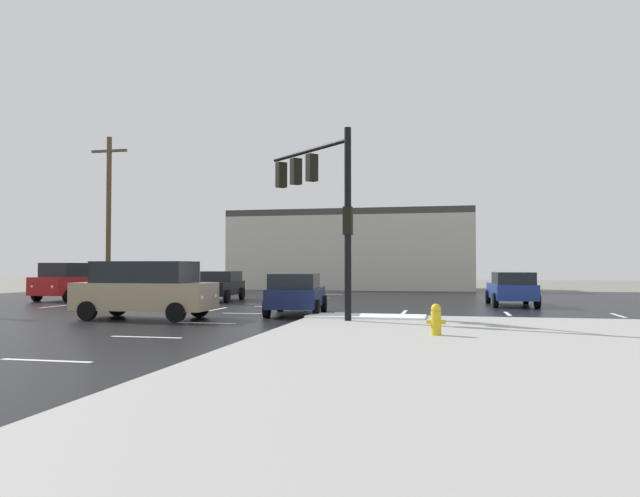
% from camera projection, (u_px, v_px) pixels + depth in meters
% --- Properties ---
extents(ground_plane, '(120.00, 120.00, 0.00)m').
position_uv_depth(ground_plane, '(262.00, 310.00, 25.52)').
color(ground_plane, slate).
extents(road_asphalt, '(44.00, 44.00, 0.02)m').
position_uv_depth(road_asphalt, '(262.00, 310.00, 25.52)').
color(road_asphalt, black).
rests_on(road_asphalt, ground_plane).
extents(snow_strip_curbside, '(4.00, 1.60, 0.06)m').
position_uv_depth(snow_strip_curbside, '(366.00, 316.00, 20.57)').
color(snow_strip_curbside, white).
rests_on(snow_strip_curbside, sidewalk_corner).
extents(lane_markings, '(36.15, 36.15, 0.01)m').
position_uv_depth(lane_markings, '(281.00, 313.00, 23.93)').
color(lane_markings, silver).
rests_on(lane_markings, road_asphalt).
extents(traffic_signal_mast, '(3.54, 3.35, 6.21)m').
position_uv_depth(traffic_signal_mast, '(321.00, 193.00, 20.54)').
color(traffic_signal_mast, black).
rests_on(traffic_signal_mast, sidewalk_corner).
extents(fire_hydrant, '(0.48, 0.26, 0.79)m').
position_uv_depth(fire_hydrant, '(436.00, 319.00, 15.22)').
color(fire_hydrant, gold).
rests_on(fire_hydrant, sidewalk_corner).
extents(strip_building_background, '(19.15, 8.00, 6.27)m').
position_uv_depth(strip_building_background, '(353.00, 251.00, 49.30)').
color(strip_building_background, beige).
rests_on(strip_building_background, ground_plane).
extents(sedan_navy, '(2.44, 4.68, 1.58)m').
position_uv_depth(sedan_navy, '(296.00, 293.00, 22.96)').
color(sedan_navy, '#141E47').
rests_on(sedan_navy, road_asphalt).
extents(sedan_black, '(2.36, 4.66, 1.58)m').
position_uv_depth(sedan_black, '(219.00, 285.00, 32.33)').
color(sedan_black, black).
rests_on(sedan_black, road_asphalt).
extents(suv_tan, '(4.86, 2.21, 2.03)m').
position_uv_depth(suv_tan, '(145.00, 289.00, 21.23)').
color(suv_tan, tan).
rests_on(suv_tan, road_asphalt).
extents(sedan_green, '(4.66, 2.38, 1.58)m').
position_uv_depth(sedan_green, '(153.00, 281.00, 40.25)').
color(sedan_green, '#195933').
rests_on(sedan_green, road_asphalt).
extents(sedan_blue, '(2.18, 4.60, 1.58)m').
position_uv_depth(sedan_blue, '(512.00, 288.00, 28.11)').
color(sedan_blue, navy).
rests_on(sedan_blue, road_asphalt).
extents(suv_red, '(2.43, 4.94, 2.03)m').
position_uv_depth(suv_red, '(73.00, 280.00, 32.97)').
color(suv_red, '#B21919').
rests_on(suv_red, road_asphalt).
extents(utility_pole_far, '(2.20, 0.28, 9.29)m').
position_uv_depth(utility_pole_far, '(109.00, 214.00, 34.41)').
color(utility_pole_far, brown).
rests_on(utility_pole_far, ground_plane).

